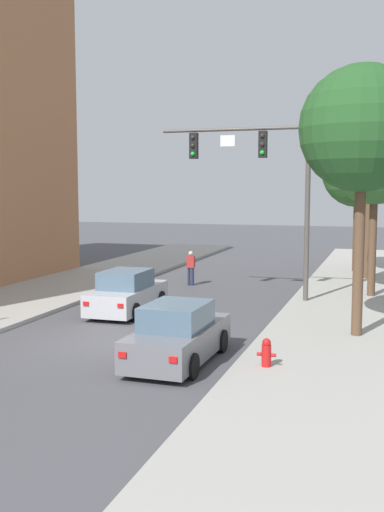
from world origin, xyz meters
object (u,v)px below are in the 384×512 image
at_px(street_tree_second, 375,159).
at_px(car_lead_silver, 127,293).
at_px(fire_hydrant, 266,353).
at_px(street_tree_nearest, 362,130).
at_px(street_tree_third, 370,155).
at_px(street_tree_farthest, 358,172).
at_px(pedestrian_crossing_road, 191,266).
at_px(car_following_grey, 178,335).
at_px(traffic_signal_mast, 265,170).

bearing_deg(street_tree_second, car_lead_silver, -146.43).
relative_size(fire_hydrant, street_tree_nearest, 0.09).
xyz_separation_m(street_tree_third, street_tree_farthest, (-0.69, 2.65, -0.77)).
bearing_deg(pedestrian_crossing_road, car_following_grey, -73.69).
height_order(pedestrian_crossing_road, street_tree_second, street_tree_second).
xyz_separation_m(traffic_signal_mast, pedestrian_crossing_road, (-4.12, 3.15, -4.41)).
distance_m(street_tree_third, street_tree_farthest, 2.84).
bearing_deg(fire_hydrant, street_tree_nearest, 64.32).
bearing_deg(street_tree_nearest, traffic_signal_mast, 125.96).
height_order(car_lead_silver, fire_hydrant, car_lead_silver).
bearing_deg(fire_hydrant, pedestrian_crossing_road, 115.52).
bearing_deg(street_tree_farthest, traffic_signal_mast, -107.72).
height_order(traffic_signal_mast, fire_hydrant, traffic_signal_mast).
bearing_deg(street_tree_nearest, street_tree_second, 88.17).
distance_m(fire_hydrant, street_tree_third, 17.68).
height_order(car_lead_silver, street_tree_farthest, street_tree_farthest).
height_order(car_lead_silver, pedestrian_crossing_road, pedestrian_crossing_road).
relative_size(pedestrian_crossing_road, street_tree_farthest, 0.23).
height_order(car_lead_silver, street_tree_nearest, street_tree_nearest).
distance_m(fire_hydrant, street_tree_nearest, 7.39).
bearing_deg(pedestrian_crossing_road, street_tree_nearest, -46.77).
bearing_deg(street_tree_farthest, street_tree_nearest, -86.95).
height_order(car_following_grey, street_tree_farthest, street_tree_farthest).
xyz_separation_m(car_lead_silver, pedestrian_crossing_road, (0.27, 6.88, 0.19)).
height_order(traffic_signal_mast, pedestrian_crossing_road, traffic_signal_mast).
distance_m(car_following_grey, pedestrian_crossing_road, 13.01).
distance_m(car_lead_silver, pedestrian_crossing_road, 6.89).
height_order(car_following_grey, street_tree_third, street_tree_third).
height_order(pedestrian_crossing_road, street_tree_nearest, street_tree_nearest).
xyz_separation_m(traffic_signal_mast, street_tree_third, (3.81, 7.09, 0.91)).
xyz_separation_m(fire_hydrant, street_tree_nearest, (1.98, 4.13, 5.80)).
bearing_deg(traffic_signal_mast, street_tree_second, 24.92).
bearing_deg(street_tree_second, street_tree_third, 93.85).
height_order(pedestrian_crossing_road, street_tree_farthest, street_tree_farthest).
bearing_deg(street_tree_farthest, street_tree_third, -75.34).
distance_m(car_following_grey, street_tree_farthest, 19.98).
bearing_deg(street_tree_farthest, fire_hydrant, -93.50).
xyz_separation_m(pedestrian_crossing_road, fire_hydrant, (6.05, -12.67, -0.41)).
relative_size(traffic_signal_mast, car_following_grey, 1.76).
bearing_deg(fire_hydrant, street_tree_third, 83.58).
distance_m(car_following_grey, street_tree_second, 13.18).
distance_m(car_lead_silver, fire_hydrant, 8.57).
bearing_deg(traffic_signal_mast, street_tree_nearest, -54.04).
xyz_separation_m(car_following_grey, street_tree_nearest, (4.38, 3.94, 5.58)).
height_order(car_following_grey, pedestrian_crossing_road, pedestrian_crossing_road).
distance_m(traffic_signal_mast, fire_hydrant, 10.85).
distance_m(street_tree_second, street_tree_third, 5.19).
relative_size(traffic_signal_mast, street_tree_second, 1.00).
height_order(traffic_signal_mast, street_tree_second, street_tree_second).
relative_size(traffic_signal_mast, fire_hydrant, 10.42).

